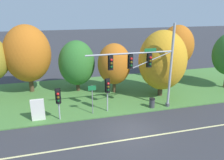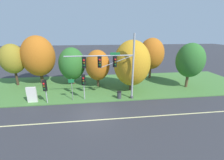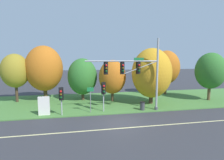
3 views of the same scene
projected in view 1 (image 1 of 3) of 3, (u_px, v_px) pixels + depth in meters
The scene contains 14 objects.
ground_plane at pixel (131, 130), 17.41m from camera, with size 160.00×160.00×0.00m, color #333338.
lane_stripe at pixel (136, 138), 16.31m from camera, with size 36.00×0.16×0.01m, color beige.
grass_verge at pixel (107, 92), 24.95m from camera, with size 48.00×11.50×0.10m, color #477A38.
traffic_signal_mast at pixel (147, 64), 19.35m from camera, with size 8.07×0.49×7.90m.
pedestrian_signal_near_kerb at pixel (108, 88), 19.45m from camera, with size 0.46×0.55×3.20m.
pedestrian_signal_further_along at pixel (58, 98), 18.04m from camera, with size 0.46×0.55×2.87m.
route_sign_post at pixel (92, 96), 19.30m from camera, with size 0.70×0.08×2.75m.
tree_left_of_mast at pixel (28, 54), 23.69m from camera, with size 4.99×4.99×7.50m.
tree_behind_signpost at pixel (77, 63), 24.27m from camera, with size 4.01×4.01×5.77m.
tree_mid_verge at pixel (114, 64), 23.76m from camera, with size 3.61×3.61×5.55m.
tree_tall_centre at pixel (162, 60), 22.74m from camera, with size 5.00×5.00×7.04m.
tree_right_far at pixel (177, 46), 28.56m from camera, with size 4.28×4.28×7.03m.
info_kiosk at pixel (38, 110), 18.45m from camera, with size 1.10×0.24×1.90m.
trash_bin at pixel (152, 103), 20.92m from camera, with size 0.56×0.56×0.93m.
Camera 1 is at (-5.34, -14.32, 9.38)m, focal length 35.00 mm.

